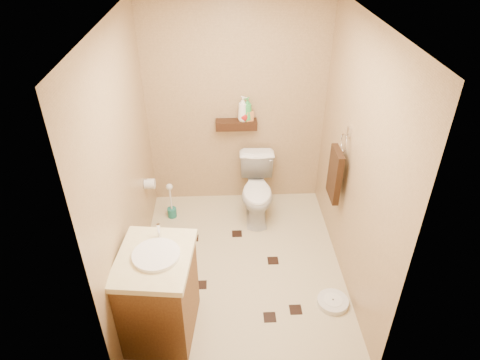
{
  "coord_description": "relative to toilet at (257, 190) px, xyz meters",
  "views": [
    {
      "loc": [
        -0.15,
        -3.15,
        3.11
      ],
      "look_at": [
        0.0,
        0.25,
        0.88
      ],
      "focal_mm": 32.0,
      "sensor_mm": 36.0,
      "label": 1
    }
  ],
  "objects": [
    {
      "name": "wall_shelf",
      "position": [
        -0.22,
        0.34,
        0.66
      ],
      "size": [
        0.46,
        0.14,
        0.1
      ],
      "primitive_type": "cube",
      "color": "#37190F",
      "rests_on": "wall_back"
    },
    {
      "name": "wall_left",
      "position": [
        -1.22,
        -0.83,
        0.84
      ],
      "size": [
        0.04,
        2.5,
        2.4
      ],
      "primitive_type": "cube",
      "color": "tan",
      "rests_on": "ground"
    },
    {
      "name": "toilet_brush",
      "position": [
        -0.99,
        0.02,
        -0.2
      ],
      "size": [
        0.1,
        0.1,
        0.46
      ],
      "color": "#1A6B60",
      "rests_on": "ground"
    },
    {
      "name": "toilet_paper",
      "position": [
        -1.16,
        -0.18,
        0.24
      ],
      "size": [
        0.12,
        0.11,
        0.12
      ],
      "color": "silver",
      "rests_on": "wall_left"
    },
    {
      "name": "bottle_a",
      "position": [
        -0.15,
        0.34,
        0.86
      ],
      "size": [
        0.15,
        0.15,
        0.28
      ],
      "primitive_type": "imported",
      "rotation": [
        0.0,
        0.0,
        0.95
      ],
      "color": "white",
      "rests_on": "wall_shelf"
    },
    {
      "name": "bottle_e",
      "position": [
        -0.08,
        0.34,
        0.8
      ],
      "size": [
        0.1,
        0.1,
        0.17
      ],
      "primitive_type": "imported",
      "rotation": [
        0.0,
        0.0,
        5.05
      ],
      "color": "#D98748",
      "rests_on": "wall_shelf"
    },
    {
      "name": "wall_back",
      "position": [
        -0.22,
        0.42,
        0.84
      ],
      "size": [
        2.0,
        0.04,
        2.4
      ],
      "primitive_type": "cube",
      "color": "tan",
      "rests_on": "ground"
    },
    {
      "name": "bottle_c",
      "position": [
        -0.14,
        0.34,
        0.79
      ],
      "size": [
        0.14,
        0.14,
        0.16
      ],
      "primitive_type": "imported",
      "rotation": [
        0.0,
        0.0,
        3.01
      ],
      "color": "red",
      "rests_on": "wall_shelf"
    },
    {
      "name": "vanity",
      "position": [
        -0.92,
        -1.55,
        0.08
      ],
      "size": [
        0.64,
        0.75,
        0.97
      ],
      "rotation": [
        0.0,
        0.0,
        -0.11
      ],
      "color": "brown",
      "rests_on": "ground"
    },
    {
      "name": "ceiling",
      "position": [
        -0.22,
        -0.83,
        2.04
      ],
      "size": [
        2.0,
        2.5,
        0.02
      ],
      "primitive_type": "cube",
      "color": "white",
      "rests_on": "wall_back"
    },
    {
      "name": "bathroom_scale",
      "position": [
        0.6,
        -1.35,
        -0.33
      ],
      "size": [
        0.37,
        0.37,
        0.06
      ],
      "rotation": [
        0.0,
        0.0,
        0.36
      ],
      "color": "silver",
      "rests_on": "ground"
    },
    {
      "name": "bottle_d",
      "position": [
        -0.1,
        0.34,
        0.85
      ],
      "size": [
        0.15,
        0.15,
        0.27
      ],
      "primitive_type": "imported",
      "rotation": [
        0.0,
        0.0,
        5.43
      ],
      "color": "green",
      "rests_on": "wall_shelf"
    },
    {
      "name": "bottle_b",
      "position": [
        -0.15,
        0.34,
        0.79
      ],
      "size": [
        0.09,
        0.09,
        0.15
      ],
      "primitive_type": "imported",
      "rotation": [
        0.0,
        0.0,
        3.58
      ],
      "color": "yellow",
      "rests_on": "wall_shelf"
    },
    {
      "name": "towel_ring",
      "position": [
        0.69,
        -0.58,
        0.59
      ],
      "size": [
        0.12,
        0.3,
        0.76
      ],
      "color": "silver",
      "rests_on": "wall_right"
    },
    {
      "name": "wall_right",
      "position": [
        0.78,
        -0.83,
        0.84
      ],
      "size": [
        0.04,
        2.5,
        2.4
      ],
      "primitive_type": "cube",
      "color": "tan",
      "rests_on": "ground"
    },
    {
      "name": "wall_front",
      "position": [
        -0.22,
        -2.08,
        0.84
      ],
      "size": [
        2.0,
        0.04,
        2.4
      ],
      "primitive_type": "cube",
      "color": "tan",
      "rests_on": "ground"
    },
    {
      "name": "toilet",
      "position": [
        0.0,
        0.0,
        0.0
      ],
      "size": [
        0.42,
        0.71,
        0.71
      ],
      "primitive_type": "imported",
      "rotation": [
        0.0,
        0.0,
        -0.03
      ],
      "color": "white",
      "rests_on": "ground"
    },
    {
      "name": "floor_accents",
      "position": [
        -0.21,
        -0.91,
        -0.35
      ],
      "size": [
        1.08,
        1.26,
        0.01
      ],
      "color": "black",
      "rests_on": "ground"
    },
    {
      "name": "ground",
      "position": [
        -0.22,
        -0.83,
        -0.36
      ],
      "size": [
        2.5,
        2.5,
        0.0
      ],
      "primitive_type": "plane",
      "color": "#C3B78F",
      "rests_on": "ground"
    }
  ]
}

